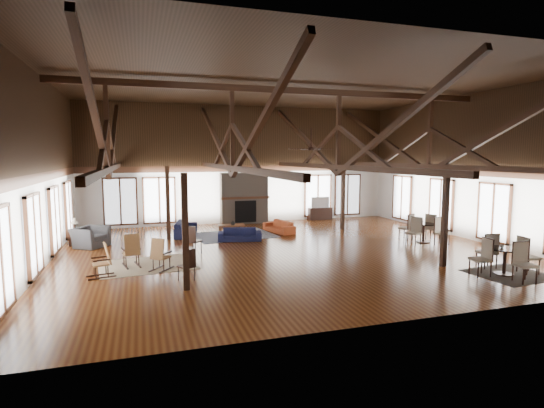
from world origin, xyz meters
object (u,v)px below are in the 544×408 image
object	(u,v)px
sofa_navy_left	(186,228)
tv_console	(320,213)
coffee_table	(231,226)
cafe_table_far	(424,229)
sofa_navy_front	(240,235)
sofa_orange	(279,227)
armchair	(90,237)
cafe_table_near	(505,256)

from	to	relation	value
sofa_navy_left	tv_console	bearing A→B (deg)	-59.04
coffee_table	cafe_table_far	distance (m)	8.07
sofa_navy_front	sofa_navy_left	bearing A→B (deg)	148.39
sofa_navy_left	sofa_orange	distance (m)	4.17
sofa_navy_left	cafe_table_far	xyz separation A→B (m)	(8.97, -4.41, 0.23)
coffee_table	tv_console	world-z (taller)	tv_console
sofa_navy_left	armchair	distance (m)	3.97
sofa_navy_left	cafe_table_near	world-z (taller)	cafe_table_near
coffee_table	tv_console	xyz separation A→B (m)	(5.56, 3.01, -0.07)
sofa_navy_front	cafe_table_near	size ratio (longest dim) A/B	0.83
armchair	tv_console	size ratio (longest dim) A/B	0.90
armchair	tv_console	bearing A→B (deg)	-35.60
sofa_navy_left	armchair	size ratio (longest dim) A/B	1.76
tv_console	sofa_navy_left	bearing A→B (deg)	-161.30
sofa_navy_front	cafe_table_far	world-z (taller)	cafe_table_far
cafe_table_near	armchair	bearing A→B (deg)	147.28
sofa_navy_left	cafe_table_far	world-z (taller)	cafe_table_far
sofa_navy_left	tv_console	size ratio (longest dim) A/B	1.59
coffee_table	cafe_table_near	distance (m)	10.68
sofa_navy_front	cafe_table_far	distance (m)	7.43
sofa_orange	coffee_table	bearing A→B (deg)	-105.46
armchair	sofa_navy_left	bearing A→B (deg)	-34.88
sofa_orange	armchair	size ratio (longest dim) A/B	1.49
armchair	tv_console	distance (m)	11.86
sofa_navy_left	cafe_table_far	size ratio (longest dim) A/B	1.00
sofa_orange	armchair	distance (m)	7.92
coffee_table	armchair	distance (m)	5.72
sofa_orange	tv_console	bearing A→B (deg)	117.18
sofa_orange	cafe_table_near	world-z (taller)	cafe_table_near
coffee_table	tv_console	distance (m)	6.32
coffee_table	cafe_table_far	world-z (taller)	cafe_table_far
coffee_table	cafe_table_far	size ratio (longest dim) A/B	0.58
sofa_orange	armchair	world-z (taller)	armchair
sofa_navy_left	tv_console	distance (m)	7.89
sofa_navy_front	tv_console	distance (m)	7.05
sofa_navy_left	cafe_table_near	size ratio (longest dim) A/B	0.97
cafe_table_near	sofa_navy_front	bearing A→B (deg)	131.27
cafe_table_near	tv_console	distance (m)	11.62
sofa_orange	tv_console	size ratio (longest dim) A/B	1.34
sofa_navy_front	tv_console	bearing A→B (deg)	50.77
cafe_table_near	coffee_table	bearing A→B (deg)	126.52
cafe_table_near	sofa_orange	bearing A→B (deg)	115.77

